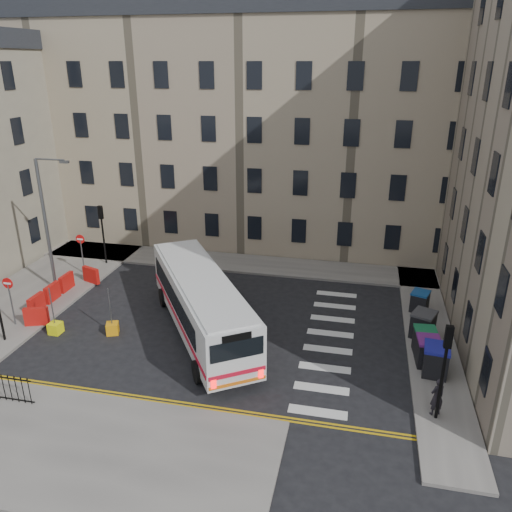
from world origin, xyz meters
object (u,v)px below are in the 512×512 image
at_px(streetlamp, 46,224).
at_px(wheelie_bin_c, 425,341).
at_px(wheelie_bin_a, 436,360).
at_px(wheelie_bin_b, 428,351).
at_px(bollard_yellow, 56,328).
at_px(wheelie_bin_d, 423,324).
at_px(wheelie_bin_e, 420,301).
at_px(bus, 201,302).
at_px(pedestrian, 437,397).
at_px(bollard_chevron, 113,328).

bearing_deg(streetlamp, wheelie_bin_c, -7.31).
height_order(wheelie_bin_a, wheelie_bin_b, wheelie_bin_a).
bearing_deg(bollard_yellow, wheelie_bin_d, 10.83).
distance_m(wheelie_bin_d, bollard_yellow, 18.93).
bearing_deg(wheelie_bin_b, wheelie_bin_e, 85.57).
distance_m(wheelie_bin_a, wheelie_bin_b, 0.77).
relative_size(bus, wheelie_bin_e, 8.63).
bearing_deg(bollard_yellow, streetlamp, 122.83).
xyz_separation_m(pedestrian, bollard_chevron, (-15.65, 3.24, -0.67)).
relative_size(wheelie_bin_b, pedestrian, 0.79).
bearing_deg(wheelie_bin_e, wheelie_bin_d, -72.73).
bearing_deg(pedestrian, wheelie_bin_e, -119.05).
bearing_deg(wheelie_bin_c, bollard_yellow, -179.23).
xyz_separation_m(wheelie_bin_d, bollard_chevron, (-15.67, -2.95, -0.53)).
distance_m(wheelie_bin_a, pedestrian, 2.92).
bearing_deg(streetlamp, bollard_chevron, -34.34).
bearing_deg(wheelie_bin_d, streetlamp, -159.73).
bearing_deg(bus, pedestrian, -54.48).
xyz_separation_m(wheelie_bin_b, wheelie_bin_d, (0.01, 2.56, 0.02)).
distance_m(streetlamp, bus, 11.15).
xyz_separation_m(bus, pedestrian, (11.12, -4.32, -0.83)).
height_order(pedestrian, bollard_yellow, pedestrian).
distance_m(bus, wheelie_bin_e, 12.24).
xyz_separation_m(wheelie_bin_c, wheelie_bin_d, (0.06, 1.67, 0.03)).
height_order(wheelie_bin_b, pedestrian, pedestrian).
distance_m(bus, wheelie_bin_c, 11.13).
bearing_deg(wheelie_bin_e, streetlamp, -156.34).
height_order(bollard_yellow, bollard_chevron, same).
xyz_separation_m(streetlamp, wheelie_bin_d, (21.59, -1.10, -3.51)).
height_order(bus, wheelie_bin_e, bus).
relative_size(bus, wheelie_bin_a, 7.93).
xyz_separation_m(pedestrian, bollard_yellow, (-18.57, 2.64, -0.67)).
height_order(wheelie_bin_c, wheelie_bin_e, wheelie_bin_c).
relative_size(streetlamp, bollard_yellow, 13.57).
distance_m(wheelie_bin_a, bollard_yellow, 18.86).
bearing_deg(wheelie_bin_b, wheelie_bin_d, 86.39).
height_order(wheelie_bin_e, bollard_yellow, wheelie_bin_e).
bearing_deg(wheelie_bin_d, pedestrian, -67.01).
bearing_deg(wheelie_bin_b, wheelie_bin_a, -73.73).
bearing_deg(wheelie_bin_b, streetlamp, 166.89).
bearing_deg(wheelie_bin_a, pedestrian, -89.41).
xyz_separation_m(streetlamp, pedestrian, (21.57, -7.29, -3.36)).
distance_m(pedestrian, bollard_chevron, 16.00).
height_order(streetlamp, bollard_yellow, streetlamp).
bearing_deg(wheelie_bin_e, bollard_chevron, -140.74).
relative_size(wheelie_bin_a, wheelie_bin_c, 1.08).
bearing_deg(pedestrian, wheelie_bin_c, -117.86).
relative_size(wheelie_bin_a, bollard_chevron, 2.31).
distance_m(bus, wheelie_bin_a, 11.52).
bearing_deg(wheelie_bin_c, streetlamp, 167.64).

